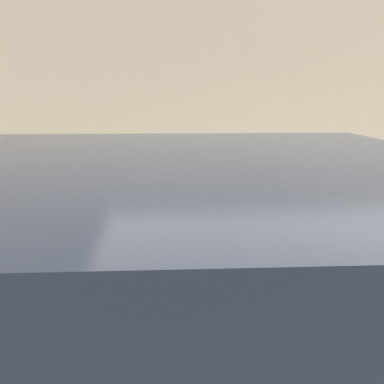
{
  "coord_description": "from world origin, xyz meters",
  "views": [
    {
      "loc": [
        -0.8,
        -1.77,
        1.92
      ],
      "look_at": [
        -0.57,
        1.16,
        1.16
      ],
      "focal_mm": 35.0,
      "sensor_mm": 36.0,
      "label": 1
    }
  ],
  "objects": [
    {
      "name": "parking_meter",
      "position": [
        -0.57,
        1.16,
        1.1
      ],
      "size": [
        0.2,
        0.14,
        1.39
      ],
      "color": "#2D2D30",
      "rests_on": "sidewalk"
    },
    {
      "name": "building_facade",
      "position": [
        0.0,
        4.0,
        2.86
      ],
      "size": [
        24.0,
        0.3,
        5.72
      ],
      "color": "tan",
      "rests_on": "ground_plane"
    },
    {
      "name": "sidewalk",
      "position": [
        0.0,
        2.2,
        0.07
      ],
      "size": [
        24.0,
        2.8,
        0.14
      ],
      "color": "#9E9B96",
      "rests_on": "ground_plane"
    }
  ]
}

